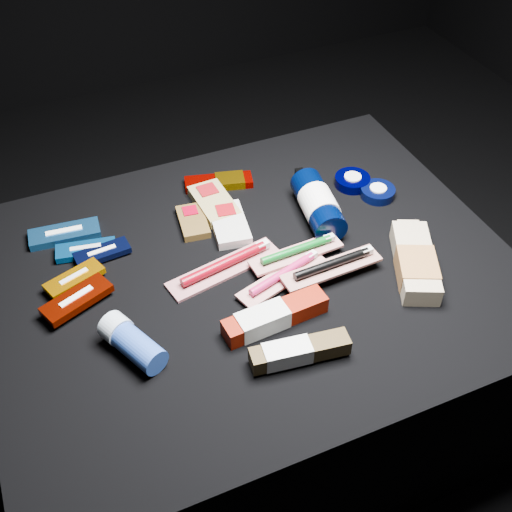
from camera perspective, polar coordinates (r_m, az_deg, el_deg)
name	(u,v)px	position (r m, az deg, el deg)	size (l,w,h in m)	color
ground	(252,392)	(1.52, -0.38, -11.96)	(3.00, 3.00, 0.00)	black
cloth_table	(251,337)	(1.36, -0.42, -7.18)	(0.98, 0.78, 0.40)	black
luna_bar_0	(65,234)	(1.32, -16.64, 1.90)	(0.14, 0.07, 0.02)	#1A548E
luna_bar_1	(86,250)	(1.28, -14.87, 0.53)	(0.12, 0.06, 0.01)	#0A5DB1
luna_bar_2	(102,253)	(1.26, -13.51, 0.28)	(0.11, 0.05, 0.01)	black
luna_bar_3	(74,279)	(1.22, -15.84, -1.95)	(0.12, 0.07, 0.01)	#D68200
luna_bar_4	(77,299)	(1.17, -15.63, -3.74)	(0.13, 0.09, 0.02)	#6F1001
clif_bar_0	(192,220)	(1.31, -5.67, 3.16)	(0.07, 0.11, 0.02)	brown
clif_bar_1	(229,223)	(1.29, -2.45, 2.99)	(0.09, 0.13, 0.02)	beige
clif_bar_2	(213,201)	(1.35, -3.84, 4.86)	(0.08, 0.13, 0.02)	#9D8F54
power_bar	(222,182)	(1.40, -3.00, 6.61)	(0.15, 0.08, 0.02)	#8A0300
lotion_bottle	(318,205)	(1.30, 5.53, 4.56)	(0.09, 0.22, 0.07)	black
cream_tin_upper	(352,181)	(1.41, 8.56, 6.62)	(0.08, 0.08, 0.02)	black
cream_tin_lower	(378,192)	(1.39, 10.76, 5.60)	(0.07, 0.07, 0.02)	black
bodywash_bottle	(415,263)	(1.23, 13.97, -0.63)	(0.14, 0.20, 0.04)	tan
deodorant_stick	(132,342)	(1.08, -10.97, -7.54)	(0.10, 0.13, 0.05)	#284CA7
toothbrush_pack_0	(226,266)	(1.20, -2.73, -0.87)	(0.23, 0.09, 0.03)	#B2AAA6
toothbrush_pack_1	(283,275)	(1.18, 2.45, -1.73)	(0.19, 0.10, 0.02)	beige
toothbrush_pack_2	(297,251)	(1.21, 3.71, 0.40)	(0.19, 0.05, 0.02)	silver
toothbrush_pack_3	(333,266)	(1.18, 6.85, -0.84)	(0.20, 0.05, 0.02)	#B0A9A3
toothpaste_carton_red	(271,318)	(1.10, 1.32, -5.51)	(0.19, 0.05, 0.04)	maroon
toothpaste_carton_green	(295,352)	(1.05, 3.52, -8.51)	(0.17, 0.06, 0.03)	#3B2C12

